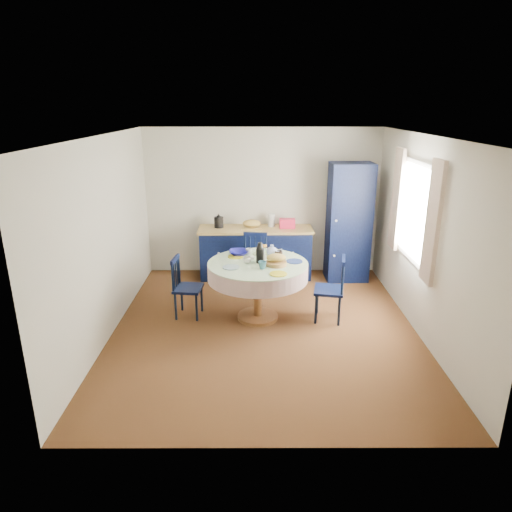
{
  "coord_description": "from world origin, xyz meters",
  "views": [
    {
      "loc": [
        -0.13,
        -5.49,
        2.85
      ],
      "look_at": [
        -0.11,
        0.2,
        0.95
      ],
      "focal_mm": 32.0,
      "sensor_mm": 36.0,
      "label": 1
    }
  ],
  "objects_px": {
    "mug_d": "(249,251)",
    "cobalt_bowl": "(239,253)",
    "mug_a": "(247,260)",
    "mug_b": "(262,265)",
    "kitchen_counter": "(256,252)",
    "pantry_cabinet": "(349,223)",
    "dining_table": "(258,271)",
    "chair_far": "(254,263)",
    "mug_c": "(279,254)",
    "chair_left": "(186,287)",
    "chair_right": "(332,289)"
  },
  "relations": [
    {
      "from": "mug_d",
      "to": "cobalt_bowl",
      "type": "distance_m",
      "value": 0.15
    },
    {
      "from": "cobalt_bowl",
      "to": "mug_a",
      "type": "bearing_deg",
      "value": -70.8
    },
    {
      "from": "cobalt_bowl",
      "to": "mug_b",
      "type": "bearing_deg",
      "value": -60.5
    },
    {
      "from": "kitchen_counter",
      "to": "mug_d",
      "type": "relative_size",
      "value": 21.91
    },
    {
      "from": "pantry_cabinet",
      "to": "dining_table",
      "type": "xyz_separation_m",
      "value": [
        -1.51,
        -1.55,
        -0.29
      ]
    },
    {
      "from": "chair_far",
      "to": "mug_b",
      "type": "bearing_deg",
      "value": -78.31
    },
    {
      "from": "mug_c",
      "to": "cobalt_bowl",
      "type": "height_order",
      "value": "mug_c"
    },
    {
      "from": "cobalt_bowl",
      "to": "mug_c",
      "type": "bearing_deg",
      "value": -8.4
    },
    {
      "from": "chair_far",
      "to": "mug_a",
      "type": "height_order",
      "value": "chair_far"
    },
    {
      "from": "dining_table",
      "to": "chair_left",
      "type": "bearing_deg",
      "value": 174.74
    },
    {
      "from": "chair_right",
      "to": "mug_d",
      "type": "bearing_deg",
      "value": -99.21
    },
    {
      "from": "mug_d",
      "to": "mug_a",
      "type": "bearing_deg",
      "value": -93.28
    },
    {
      "from": "chair_right",
      "to": "mug_c",
      "type": "xyz_separation_m",
      "value": [
        -0.72,
        0.29,
        0.4
      ]
    },
    {
      "from": "kitchen_counter",
      "to": "chair_left",
      "type": "relative_size",
      "value": 2.24
    },
    {
      "from": "pantry_cabinet",
      "to": "chair_far",
      "type": "relative_size",
      "value": 2.11
    },
    {
      "from": "mug_c",
      "to": "mug_d",
      "type": "xyz_separation_m",
      "value": [
        -0.42,
        0.12,
        -0.0
      ]
    },
    {
      "from": "mug_a",
      "to": "cobalt_bowl",
      "type": "xyz_separation_m",
      "value": [
        -0.12,
        0.35,
        -0.01
      ]
    },
    {
      "from": "chair_far",
      "to": "pantry_cabinet",
      "type": "bearing_deg",
      "value": 25.73
    },
    {
      "from": "chair_left",
      "to": "mug_c",
      "type": "height_order",
      "value": "mug_c"
    },
    {
      "from": "dining_table",
      "to": "mug_b",
      "type": "xyz_separation_m",
      "value": [
        0.05,
        -0.24,
        0.18
      ]
    },
    {
      "from": "mug_c",
      "to": "cobalt_bowl",
      "type": "xyz_separation_m",
      "value": [
        -0.56,
        0.08,
        -0.01
      ]
    },
    {
      "from": "mug_b",
      "to": "mug_d",
      "type": "xyz_separation_m",
      "value": [
        -0.18,
        0.61,
        -0.01
      ]
    },
    {
      "from": "pantry_cabinet",
      "to": "mug_a",
      "type": "height_order",
      "value": "pantry_cabinet"
    },
    {
      "from": "kitchen_counter",
      "to": "cobalt_bowl",
      "type": "height_order",
      "value": "kitchen_counter"
    },
    {
      "from": "chair_far",
      "to": "mug_a",
      "type": "relative_size",
      "value": 8.5
    },
    {
      "from": "dining_table",
      "to": "mug_b",
      "type": "bearing_deg",
      "value": -77.72
    },
    {
      "from": "mug_b",
      "to": "mug_a",
      "type": "bearing_deg",
      "value": 131.84
    },
    {
      "from": "chair_right",
      "to": "mug_b",
      "type": "height_order",
      "value": "mug_b"
    },
    {
      "from": "chair_left",
      "to": "mug_b",
      "type": "relative_size",
      "value": 8.01
    },
    {
      "from": "mug_a",
      "to": "mug_b",
      "type": "height_order",
      "value": "mug_b"
    },
    {
      "from": "chair_right",
      "to": "mug_d",
      "type": "relative_size",
      "value": 10.34
    },
    {
      "from": "chair_left",
      "to": "cobalt_bowl",
      "type": "distance_m",
      "value": 0.88
    },
    {
      "from": "dining_table",
      "to": "cobalt_bowl",
      "type": "relative_size",
      "value": 4.9
    },
    {
      "from": "chair_left",
      "to": "cobalt_bowl",
      "type": "xyz_separation_m",
      "value": [
        0.74,
        0.24,
        0.42
      ]
    },
    {
      "from": "chair_left",
      "to": "mug_a",
      "type": "bearing_deg",
      "value": -90.33
    },
    {
      "from": "chair_left",
      "to": "mug_b",
      "type": "bearing_deg",
      "value": -100.75
    },
    {
      "from": "dining_table",
      "to": "kitchen_counter",
      "type": "bearing_deg",
      "value": 91.16
    },
    {
      "from": "chair_left",
      "to": "chair_right",
      "type": "height_order",
      "value": "chair_right"
    },
    {
      "from": "kitchen_counter",
      "to": "dining_table",
      "type": "height_order",
      "value": "dining_table"
    },
    {
      "from": "kitchen_counter",
      "to": "mug_a",
      "type": "height_order",
      "value": "kitchen_counter"
    },
    {
      "from": "kitchen_counter",
      "to": "chair_left",
      "type": "distance_m",
      "value": 1.85
    },
    {
      "from": "kitchen_counter",
      "to": "chair_far",
      "type": "relative_size",
      "value": 2.08
    },
    {
      "from": "mug_c",
      "to": "mug_b",
      "type": "bearing_deg",
      "value": -115.57
    },
    {
      "from": "mug_c",
      "to": "cobalt_bowl",
      "type": "relative_size",
      "value": 0.4
    },
    {
      "from": "chair_far",
      "to": "mug_d",
      "type": "xyz_separation_m",
      "value": [
        -0.08,
        -0.64,
        0.39
      ]
    },
    {
      "from": "kitchen_counter",
      "to": "mug_a",
      "type": "relative_size",
      "value": 17.67
    },
    {
      "from": "kitchen_counter",
      "to": "mug_a",
      "type": "xyz_separation_m",
      "value": [
        -0.12,
        -1.67,
        0.42
      ]
    },
    {
      "from": "dining_table",
      "to": "mug_a",
      "type": "height_order",
      "value": "dining_table"
    },
    {
      "from": "mug_b",
      "to": "mug_c",
      "type": "distance_m",
      "value": 0.54
    },
    {
      "from": "cobalt_bowl",
      "to": "chair_right",
      "type": "bearing_deg",
      "value": -16.45
    }
  ]
}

